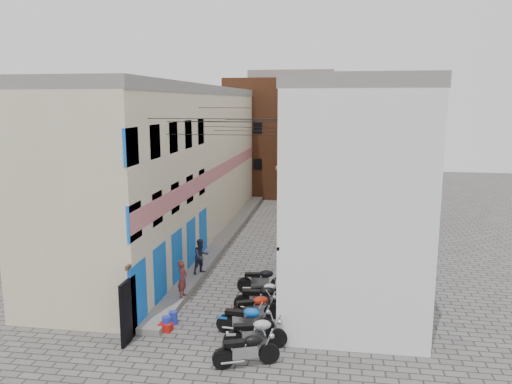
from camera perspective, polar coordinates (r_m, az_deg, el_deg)
The scene contains 21 objects.
ground at distance 17.99m, azimuth -5.98°, elevation -16.54°, with size 90.00×90.00×0.00m, color #54514F.
plinth at distance 30.24m, azimuth -3.39°, elevation -5.01°, with size 0.90×26.00×0.25m, color slate.
building_left at distance 30.11m, azimuth -8.96°, elevation 3.30°, with size 5.10×27.00×9.00m.
building_right at distance 28.71m, azimuth 10.40°, elevation 2.93°, with size 5.94×26.00×9.00m.
building_far_brick_left at distance 44.04m, azimuth 0.81°, elevation 6.27°, with size 6.00×6.00×10.00m, color brown.
building_far_brick_right at distance 45.68m, azimuth 7.42°, elevation 5.07°, with size 5.00×6.00×8.00m, color brown.
building_far_concrete at distance 49.73m, azimuth 4.11°, elevation 7.28°, with size 8.00×5.00×11.00m, color slate.
far_shopfront at distance 41.48m, azimuth 2.98°, elevation 0.72°, with size 2.00×0.30×2.40m, color black.
overhead_wires at distance 23.53m, azimuth -1.47°, elevation 7.91°, with size 5.80×13.02×1.32m.
motorcycle_a at distance 16.13m, azimuth -1.13°, elevation -17.37°, with size 0.67×2.13×1.23m, color black, non-canonical shape.
motorcycle_b at distance 17.11m, azimuth -0.07°, elevation -15.66°, with size 0.68×2.14×1.24m, color #9F9FA4, non-canonical shape.
motorcycle_c at distance 18.06m, azimuth -1.21°, elevation -14.21°, with size 0.67×2.13×1.23m, color #0B51B3, non-canonical shape.
motorcycle_d at distance 19.08m, azimuth -0.12°, elevation -12.93°, with size 0.63×2.00×1.16m, color #9D1E0B, non-canonical shape.
motorcycle_e at distance 19.78m, azimuth 0.63°, elevation -11.90°, with size 0.69×2.18×1.26m, color black, non-canonical shape.
motorcycle_f at distance 20.68m, azimuth 1.07°, elevation -11.28°, with size 0.54×1.72×1.00m, color #B6B5BA, non-canonical shape.
motorcycle_g at distance 21.74m, azimuth 0.61°, elevation -9.87°, with size 0.66×2.10×1.22m, color black, non-canonical shape.
person_a at distance 20.77m, azimuth -8.39°, elevation -9.77°, with size 0.56×0.37×1.53m, color maroon.
person_b at distance 23.36m, azimuth -6.29°, elevation -7.31°, with size 0.79×0.62×1.63m, color #2D2F43.
water_jug_near at distance 18.81m, azimuth -10.19°, elevation -14.56°, with size 0.32×0.32×0.50m, color #2435B8.
water_jug_far at distance 19.23m, azimuth -9.44°, elevation -13.98°, with size 0.31×0.31×0.49m, color #2637BE.
red_crate at distance 18.78m, azimuth -10.32°, elevation -14.96°, with size 0.46×0.34×0.28m, color red.
Camera 1 is at (4.28, -15.48, 8.11)m, focal length 35.00 mm.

